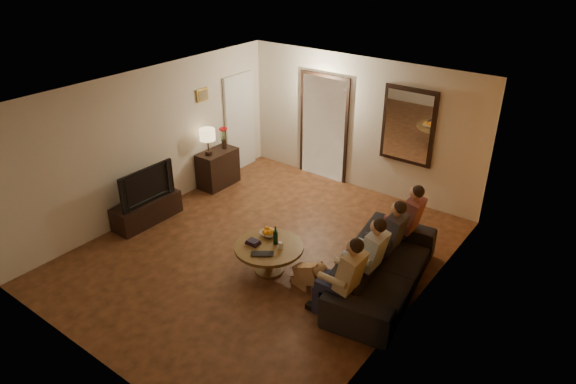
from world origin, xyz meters
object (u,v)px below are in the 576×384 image
Objects in this scene: dresser at (218,168)px; tv_stand at (147,210)px; tv at (143,184)px; bowl at (269,234)px; wine_bottle at (275,235)px; laptop at (262,256)px; dog at (308,273)px; person_d at (406,225)px; person_b at (368,261)px; person_c at (388,242)px; sofa at (383,268)px; coffee_table at (269,258)px; table_lamp at (208,142)px; person_a at (345,282)px.

dresser is 0.66× the size of tv_stand.
bowl is (2.49, 0.34, -0.25)m from tv.
wine_bottle reaches higher than laptop.
laptop is at bearing -149.25° from dog.
person_d is 4.63× the size of bowl.
tv is 4.17m from person_b.
laptop is at bearing -138.35° from person_c.
tv is (0.00, -1.82, 0.37)m from dresser.
dog reaches higher than laptop.
dresser is 3.18× the size of bowl.
tv_stand is 1.14× the size of tv.
person_d reaches higher than laptop.
wine_bottle is (2.72, -1.59, 0.24)m from dresser.
sofa is 2.02× the size of person_d.
coffee_table is 3.34× the size of wine_bottle.
sofa is at bearing 22.16° from coffee_table.
bowl is (-1.65, -0.72, -0.12)m from person_c.
person_b is at bearing -18.11° from dresser.
person_c is 1.00× the size of person_d.
dresser is 0.79× the size of coffee_table.
coffee_table is at bearing 2.67° from tv_stand.
wine_bottle is 0.94× the size of laptop.
dresser is 3.80m from dog.
dog is at bearing -14.25° from bowl.
person_d is 2.14× the size of dog.
person_c is 1.79m from coffee_table.
laptop is (-1.37, -1.22, -0.14)m from person_c.
dog is 2.16× the size of bowl.
sofa is at bearing -71.57° from person_c.
table_lamp is at bearing -90.00° from dresser.
person_d reaches higher than bowl.
sofa is 1.81m from bowl.
person_c is 3.87× the size of wine_bottle.
person_b is 1.56m from coffee_table.
wine_bottle is 0.41m from laptop.
coffee_table is (2.67, -1.47, -0.78)m from table_lamp.
tv_stand is at bearing -173.59° from person_b.
dresser reaches higher than coffee_table.
dog is (3.39, 0.11, -0.46)m from tv.
wine_bottle is (-1.52, -0.54, 0.25)m from sofa.
person_d is 3.65× the size of laptop.
tv is 1.07× the size of coffee_table.
dog is at bearing -0.80° from coffee_table.
person_a is (-0.10, -0.90, 0.25)m from sofa.
coffee_table reaches higher than tv_stand.
dresser is 0.67m from table_lamp.
dresser is at bearing 147.57° from coffee_table.
person_d is at bearing 46.29° from coffee_table.
person_d reaches higher than sofa.
table_lamp reaches higher than coffee_table.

